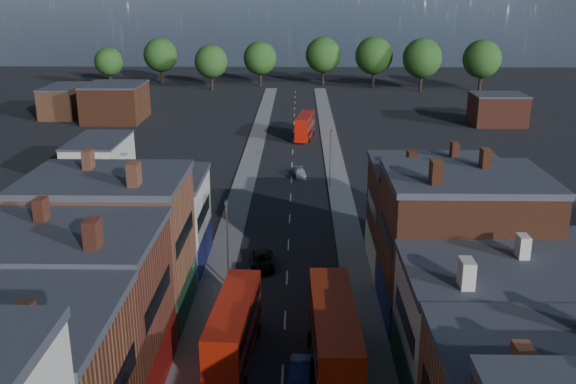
{
  "coord_description": "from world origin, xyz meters",
  "views": [
    {
      "loc": [
        1.08,
        -22.29,
        25.61
      ],
      "look_at": [
        0.0,
        37.36,
        6.65
      ],
      "focal_mm": 40.0,
      "sensor_mm": 36.0,
      "label": 1
    }
  ],
  "objects_px": {
    "bus_1": "(334,339)",
    "car_3": "(300,173)",
    "car_2": "(262,261)",
    "bus_0": "(234,329)",
    "bus_2": "(305,126)",
    "car_1": "(300,374)"
  },
  "relations": [
    {
      "from": "bus_0",
      "to": "car_1",
      "type": "xyz_separation_m",
      "value": [
        4.7,
        -2.65,
        -1.85
      ]
    },
    {
      "from": "bus_2",
      "to": "bus_1",
      "type": "bearing_deg",
      "value": -81.0
    },
    {
      "from": "bus_0",
      "to": "bus_1",
      "type": "xyz_separation_m",
      "value": [
        7.0,
        -1.92,
        0.38
      ]
    },
    {
      "from": "bus_2",
      "to": "car_3",
      "type": "relative_size",
      "value": 2.67
    },
    {
      "from": "bus_2",
      "to": "car_1",
      "type": "distance_m",
      "value": 74.52
    },
    {
      "from": "bus_2",
      "to": "car_2",
      "type": "distance_m",
      "value": 55.79
    },
    {
      "from": "bus_0",
      "to": "car_1",
      "type": "distance_m",
      "value": 5.7
    },
    {
      "from": "bus_1",
      "to": "bus_2",
      "type": "height_order",
      "value": "bus_1"
    },
    {
      "from": "bus_1",
      "to": "car_3",
      "type": "xyz_separation_m",
      "value": [
        -2.3,
        49.47,
        -2.35
      ]
    },
    {
      "from": "car_3",
      "to": "car_2",
      "type": "bearing_deg",
      "value": -102.8
    },
    {
      "from": "car_1",
      "to": "car_3",
      "type": "height_order",
      "value": "car_1"
    },
    {
      "from": "bus_0",
      "to": "bus_1",
      "type": "distance_m",
      "value": 7.27
    },
    {
      "from": "car_1",
      "to": "car_2",
      "type": "height_order",
      "value": "car_1"
    },
    {
      "from": "car_2",
      "to": "car_3",
      "type": "bearing_deg",
      "value": 77.9
    },
    {
      "from": "bus_1",
      "to": "car_1",
      "type": "height_order",
      "value": "bus_1"
    },
    {
      "from": "bus_1",
      "to": "car_2",
      "type": "relative_size",
      "value": 2.58
    },
    {
      "from": "bus_1",
      "to": "car_1",
      "type": "xyz_separation_m",
      "value": [
        -2.3,
        -0.74,
        -2.23
      ]
    },
    {
      "from": "bus_1",
      "to": "car_3",
      "type": "distance_m",
      "value": 49.58
    },
    {
      "from": "bus_1",
      "to": "car_2",
      "type": "distance_m",
      "value": 19.25
    },
    {
      "from": "car_2",
      "to": "bus_2",
      "type": "bearing_deg",
      "value": 79.92
    },
    {
      "from": "bus_1",
      "to": "car_2",
      "type": "height_order",
      "value": "bus_1"
    },
    {
      "from": "car_1",
      "to": "car_2",
      "type": "relative_size",
      "value": 0.85
    }
  ]
}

